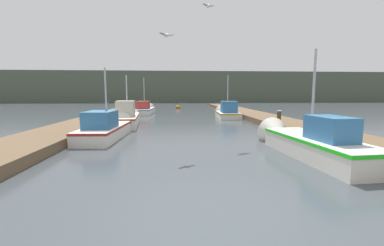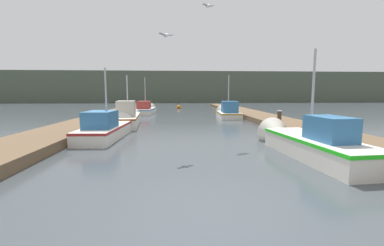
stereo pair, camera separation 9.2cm
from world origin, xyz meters
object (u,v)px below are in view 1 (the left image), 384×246
(fishing_boat_1, at_px, (108,128))
(mooring_piling_1, at_px, (279,121))
(mooring_piling_0, at_px, (141,105))
(mooring_piling_2, at_px, (136,108))
(fishing_boat_0, at_px, (307,141))
(seagull_1, at_px, (167,35))
(channel_buoy, at_px, (178,107))
(fishing_boat_4, at_px, (145,110))
(seagull_lead, at_px, (208,6))
(fishing_boat_2, at_px, (128,117))
(fishing_boat_3, at_px, (227,112))

(fishing_boat_1, bearing_deg, mooring_piling_1, 6.94)
(mooring_piling_0, relative_size, mooring_piling_2, 1.17)
(fishing_boat_1, height_order, mooring_piling_0, fishing_boat_1)
(fishing_boat_0, bearing_deg, mooring_piling_2, 109.71)
(fishing_boat_0, height_order, seagull_1, seagull_1)
(fishing_boat_1, distance_m, seagull_1, 5.67)
(channel_buoy, bearing_deg, seagull_1, -91.75)
(fishing_boat_4, height_order, seagull_1, seagull_1)
(seagull_lead, bearing_deg, seagull_1, 25.60)
(mooring_piling_0, xyz_separation_m, seagull_lead, (5.58, -19.48, 5.37))
(fishing_boat_0, distance_m, fishing_boat_2, 11.53)
(fishing_boat_4, bearing_deg, fishing_boat_1, -88.00)
(seagull_lead, bearing_deg, fishing_boat_0, 103.32)
(fishing_boat_2, relative_size, fishing_boat_4, 1.18)
(fishing_boat_4, xyz_separation_m, mooring_piling_2, (-1.10, 1.74, 0.08))
(mooring_piling_1, bearing_deg, seagull_1, -146.96)
(mooring_piling_2, height_order, seagull_1, seagull_1)
(fishing_boat_2, distance_m, mooring_piling_1, 9.42)
(mooring_piling_1, distance_m, seagull_1, 7.80)
(fishing_boat_2, height_order, seagull_lead, seagull_lead)
(fishing_boat_4, bearing_deg, channel_buoy, 70.29)
(fishing_boat_4, xyz_separation_m, channel_buoy, (3.46, 8.27, -0.25))
(fishing_boat_0, bearing_deg, fishing_boat_4, 108.82)
(fishing_boat_4, xyz_separation_m, seagull_lead, (4.50, -14.27, 5.53))
(fishing_boat_3, bearing_deg, channel_buoy, 111.03)
(fishing_boat_0, xyz_separation_m, channel_buoy, (-4.04, 26.01, -0.29))
(mooring_piling_0, bearing_deg, fishing_boat_2, -86.09)
(fishing_boat_0, distance_m, mooring_piling_1, 4.98)
(mooring_piling_0, height_order, seagull_lead, seagull_lead)
(mooring_piling_0, distance_m, channel_buoy, 5.48)
(fishing_boat_1, relative_size, fishing_boat_3, 1.17)
(mooring_piling_0, bearing_deg, seagull_lead, -74.03)
(fishing_boat_0, distance_m, channel_buoy, 26.33)
(mooring_piling_1, height_order, mooring_piling_2, mooring_piling_1)
(fishing_boat_2, bearing_deg, fishing_boat_1, -96.55)
(fishing_boat_1, xyz_separation_m, fishing_boat_4, (0.24, 13.54, -0.01))
(mooring_piling_1, distance_m, seagull_lead, 6.84)
(fishing_boat_2, height_order, fishing_boat_3, fishing_boat_3)
(fishing_boat_3, relative_size, mooring_piling_2, 4.71)
(fishing_boat_0, relative_size, fishing_boat_1, 1.05)
(mooring_piling_2, distance_m, seagull_lead, 17.81)
(mooring_piling_0, height_order, seagull_1, seagull_1)
(seagull_1, bearing_deg, channel_buoy, -124.51)
(seagull_1, bearing_deg, seagull_lead, -159.68)
(mooring_piling_1, bearing_deg, fishing_boat_1, -175.64)
(fishing_boat_3, bearing_deg, fishing_boat_1, -126.66)
(fishing_boat_4, height_order, seagull_lead, seagull_lead)
(fishing_boat_1, bearing_deg, mooring_piling_0, 95.13)
(fishing_boat_3, bearing_deg, fishing_boat_0, -87.15)
(fishing_boat_0, xyz_separation_m, fishing_boat_4, (-7.50, 17.74, -0.04))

